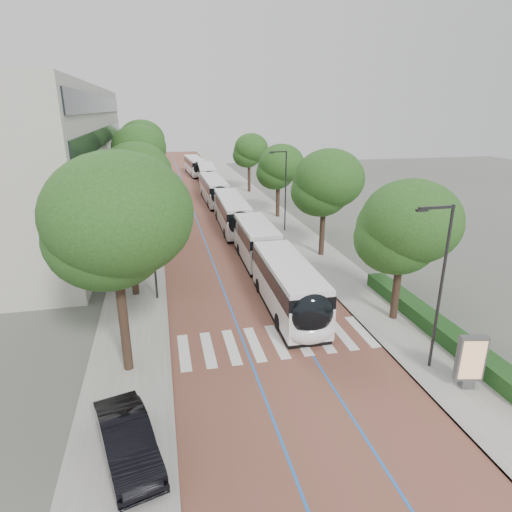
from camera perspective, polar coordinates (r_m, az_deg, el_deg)
The scene contains 23 objects.
ground at distance 22.84m, azimuth 3.00°, elevation -12.63°, with size 160.00×160.00×0.00m, color #51544C.
road at distance 60.12m, azimuth -7.38°, elevation 7.46°, with size 11.00×140.00×0.02m, color brown.
sidewalk_left at distance 59.90m, azimuth -14.59°, elevation 7.01°, with size 4.00×140.00×0.12m, color gray.
sidewalk_right at distance 61.24m, azimuth -0.32°, elevation 7.88°, with size 4.00×140.00×0.12m, color gray.
kerb_left at distance 59.86m, azimuth -12.76°, elevation 7.15°, with size 0.20×140.00×0.14m, color gray.
kerb_right at distance 60.87m, azimuth -2.09°, elevation 7.80°, with size 0.20×140.00×0.14m, color gray.
zebra_crossing at distance 23.70m, azimuth 2.82°, elevation -11.28°, with size 10.55×3.60×0.01m.
lane_line_left at distance 59.99m, azimuth -8.91°, elevation 7.38°, with size 0.12×126.00×0.01m, color blue.
lane_line_right at distance 60.28m, azimuth -5.86°, elevation 7.57°, with size 0.12×126.00×0.01m, color blue.
office_building at distance 48.99m, azimuth -29.92°, elevation 10.79°, with size 18.11×40.00×14.00m.
hedge at distance 26.29m, azimuth 22.72°, elevation -8.41°, with size 1.20×14.00×0.80m, color #143A16.
streetlight_near at distance 21.02m, azimuth 23.24°, elevation -2.51°, with size 1.82×0.20×8.00m.
streetlight_far at distance 43.01m, azimuth 3.74°, elevation 9.47°, with size 1.82×0.20×8.00m.
lamp_post_left at distance 27.81m, azimuth -13.62°, elevation 2.09°, with size 0.14×0.14×8.00m, color #28282A.
trees_left at distance 42.31m, azimuth -15.79°, elevation 11.44°, with size 6.35×61.13×10.06m.
trees_right at distance 41.00m, azimuth 6.17°, elevation 10.21°, with size 5.66×47.21×8.42m.
lead_bus at distance 29.85m, azimuth 2.26°, elevation -1.24°, with size 2.85×18.44×3.20m.
bus_queued_0 at distance 44.66m, azimuth -3.18°, elevation 5.65°, with size 2.90×12.47×3.20m.
bus_queued_1 at distance 57.74m, azimuth -5.59°, elevation 8.68°, with size 2.58×12.41×3.20m.
bus_queued_2 at distance 70.89m, azimuth -6.55°, elevation 10.59°, with size 3.24×12.52×3.20m.
bus_queued_3 at distance 83.02m, azimuth -8.10°, elevation 11.76°, with size 3.22×12.52×3.20m.
ad_panel at distance 21.60m, azimuth 26.68°, elevation -12.38°, with size 1.27×0.59×2.56m.
parked_car at distance 17.07m, azimuth -16.76°, elevation -22.48°, with size 1.64×4.71×1.55m, color black.
Camera 1 is at (-5.42, -18.66, 12.02)m, focal length 30.00 mm.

